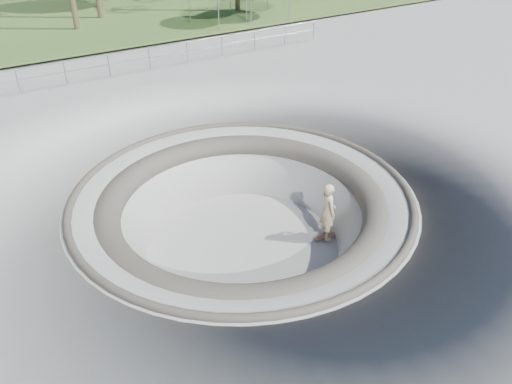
{
  "coord_description": "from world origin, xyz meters",
  "views": [
    {
      "loc": [
        -6.38,
        -10.88,
        7.95
      ],
      "look_at": [
        0.5,
        0.0,
        -0.1
      ],
      "focal_mm": 35.0,
      "sensor_mm": 36.0,
      "label": 1
    }
  ],
  "objects": [
    {
      "name": "skateboard",
      "position": [
        2.44,
        -1.16,
        -1.84
      ],
      "size": [
        0.77,
        0.3,
        0.08
      ],
      "color": "olive",
      "rests_on": "ground"
    },
    {
      "name": "distant_hills",
      "position": [
        3.78,
        57.17,
        -7.02
      ],
      "size": [
        103.2,
        45.0,
        28.6
      ],
      "color": "olive",
      "rests_on": "ground"
    },
    {
      "name": "safety_railing",
      "position": [
        0.0,
        12.0,
        0.69
      ],
      "size": [
        25.0,
        0.06,
        1.03
      ],
      "color": "gray",
      "rests_on": "ground"
    },
    {
      "name": "ground",
      "position": [
        0.0,
        0.0,
        0.0
      ],
      "size": [
        180.0,
        180.0,
        0.0
      ],
      "primitive_type": "plane",
      "color": "#A1A09C",
      "rests_on": "ground"
    },
    {
      "name": "skate_bowl",
      "position": [
        0.0,
        0.0,
        -1.83
      ],
      "size": [
        14.0,
        14.0,
        4.1
      ],
      "color": "#A1A09C",
      "rests_on": "ground"
    },
    {
      "name": "skater",
      "position": [
        2.44,
        -1.16,
        -0.85
      ],
      "size": [
        0.64,
        0.81,
        1.95
      ],
      "primitive_type": "imported",
      "rotation": [
        0.0,
        0.0,
        1.29
      ],
      "color": "#CBB383",
      "rests_on": "skateboard"
    }
  ]
}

